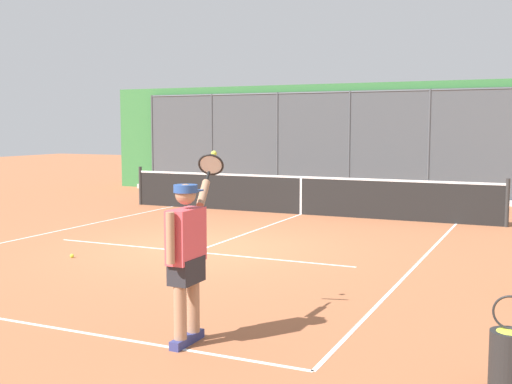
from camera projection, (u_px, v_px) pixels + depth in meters
ground_plane at (206, 248)px, 11.67m from camera, size 60.00×60.00×0.00m
court_line_markings at (187, 254)px, 11.06m from camera, size 7.56×9.68×0.01m
fence_backdrop at (355, 141)px, 20.25m from camera, size 17.37×1.37×3.52m
tennis_net at (301, 195)px, 16.03m from camera, size 9.72×0.09×1.07m
tennis_player at (187, 251)px, 6.46m from camera, size 0.46×1.38×1.93m
tennis_ball_by_sideline at (72, 256)px, 10.79m from camera, size 0.07×0.07×0.07m
ball_basket at (509, 357)px, 5.32m from camera, size 0.32×0.32×0.83m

